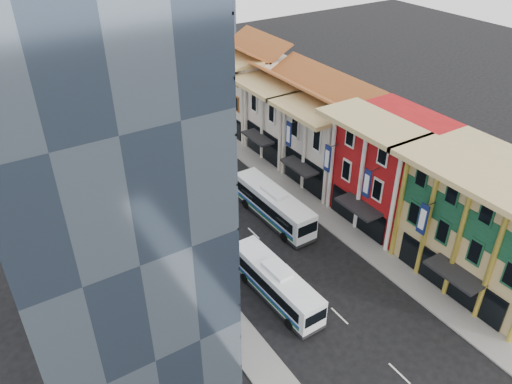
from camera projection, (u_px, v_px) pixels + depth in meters
ground at (409, 383)px, 37.43m from camera, size 200.00×200.00×0.00m
sidewalk_right at (317, 209)px, 56.92m from camera, size 3.00×90.00×0.15m
sidewalk_left at (181, 260)px, 49.23m from camera, size 3.00×90.00×0.15m
shophouse_tan at (489, 226)px, 44.10m from camera, size 8.00×14.00×12.00m
shophouse_red at (391, 169)px, 52.66m from camera, size 8.00×10.00×12.00m
shophouse_cream_near at (332, 143)px, 59.97m from camera, size 8.00×9.00×10.00m
shophouse_cream_mid at (289, 117)px, 66.39m from camera, size 8.00×9.00×10.00m
shophouse_cream_far at (247, 90)px, 73.60m from camera, size 8.00×12.00×11.00m
office_tower at (72, 163)px, 35.25m from camera, size 12.00×26.00×30.00m
office_block_far at (40, 139)px, 56.39m from camera, size 10.00×18.00×14.00m
bus_left_near at (276, 283)px, 44.11m from camera, size 2.88×10.96×3.49m
bus_left_far at (175, 180)px, 58.47m from camera, size 6.89×12.82×4.02m
bus_right at (274, 205)px, 54.28m from camera, size 3.01×11.97×3.82m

